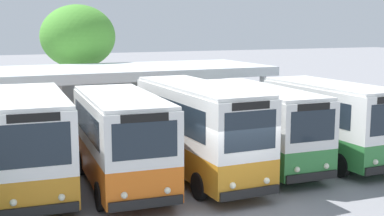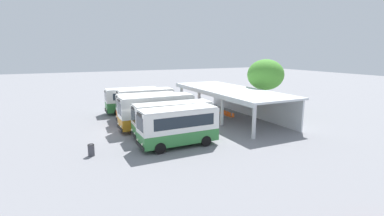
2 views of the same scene
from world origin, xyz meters
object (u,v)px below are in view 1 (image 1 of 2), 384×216
object	(u,v)px
waiting_chair_end_by_column	(92,125)
waiting_chair_middle_seat	(114,123)
city_bus_fifth_blue	(259,122)
city_bus_second_in_row	(30,139)
waiting_chair_fifth_seat	(136,122)
city_bus_middle_cream	(121,137)
waiting_chair_fourth_seat	(126,123)
city_bus_far_end_green	(330,119)
city_bus_fourth_amber	(198,127)
waiting_chair_second_from_end	(103,124)

from	to	relation	value
waiting_chair_end_by_column	waiting_chair_middle_seat	bearing A→B (deg)	-1.78
city_bus_fifth_blue	city_bus_second_in_row	bearing A→B (deg)	-179.87
waiting_chair_fifth_seat	city_bus_fifth_blue	bearing A→B (deg)	-73.00
city_bus_middle_cream	city_bus_fifth_blue	bearing A→B (deg)	6.31
waiting_chair_fourth_seat	waiting_chair_fifth_seat	distance (m)	0.59
city_bus_far_end_green	waiting_chair_middle_seat	distance (m)	11.21
city_bus_fourth_amber	waiting_chair_middle_seat	size ratio (longest dim) A/B	8.79
city_bus_fourth_amber	waiting_chair_second_from_end	bearing A→B (deg)	98.70
waiting_chair_end_by_column	waiting_chair_fifth_seat	bearing A→B (deg)	-0.88
waiting_chair_middle_seat	waiting_chair_fourth_seat	size ratio (longest dim) A/B	1.00
waiting_chair_fourth_seat	waiting_chair_fifth_seat	size ratio (longest dim) A/B	1.00
city_bus_middle_cream	waiting_chair_end_by_column	size ratio (longest dim) A/B	7.86
city_bus_second_in_row	waiting_chair_second_from_end	bearing A→B (deg)	61.53
waiting_chair_fourth_seat	waiting_chair_fifth_seat	world-z (taller)	same
waiting_chair_fourth_seat	waiting_chair_fifth_seat	xyz separation A→B (m)	(0.58, 0.08, 0.00)
waiting_chair_fourth_seat	city_bus_second_in_row	bearing A→B (deg)	-124.62
city_bus_far_end_green	waiting_chair_end_by_column	xyz separation A→B (m)	(-7.78, 9.00, -1.26)
city_bus_far_end_green	waiting_chair_middle_seat	size ratio (longest dim) A/B	7.71
city_bus_fourth_amber	waiting_chair_middle_seat	world-z (taller)	city_bus_fourth_amber
city_bus_second_in_row	city_bus_fourth_amber	distance (m)	5.87
waiting_chair_second_from_end	waiting_chair_middle_seat	xyz separation A→B (m)	(0.58, -0.01, 0.00)
waiting_chair_second_from_end	city_bus_far_end_green	bearing A→B (deg)	-51.26
waiting_chair_second_from_end	waiting_chair_fifth_seat	distance (m)	1.75
city_bus_far_end_green	waiting_chair_middle_seat	xyz separation A→B (m)	(-6.62, 8.96, -1.26)
city_bus_fifth_blue	waiting_chair_fourth_seat	bearing A→B (deg)	110.81
waiting_chair_end_by_column	waiting_chair_fifth_seat	world-z (taller)	same
city_bus_fifth_blue	waiting_chair_end_by_column	world-z (taller)	city_bus_fifth_blue
waiting_chair_end_by_column	waiting_chair_fourth_seat	xyz separation A→B (m)	(1.75, -0.11, 0.00)
waiting_chair_middle_seat	waiting_chair_fourth_seat	xyz separation A→B (m)	(0.58, -0.08, 0.00)
city_bus_middle_cream	waiting_chair_fifth_seat	distance (m)	9.59
waiting_chair_end_by_column	waiting_chair_fourth_seat	size ratio (longest dim) A/B	1.00
city_bus_middle_cream	waiting_chair_fourth_seat	world-z (taller)	city_bus_middle_cream
city_bus_second_in_row	city_bus_far_end_green	xyz separation A→B (m)	(11.69, -0.69, -0.06)
waiting_chair_middle_seat	city_bus_second_in_row	bearing A→B (deg)	-121.53
city_bus_second_in_row	city_bus_fourth_amber	xyz separation A→B (m)	(5.85, -0.56, 0.04)
city_bus_second_in_row	city_bus_fifth_blue	bearing A→B (deg)	0.13
waiting_chair_fifth_seat	waiting_chair_fourth_seat	bearing A→B (deg)	-172.55
city_bus_fourth_amber	waiting_chair_fifth_seat	bearing A→B (deg)	87.43
city_bus_middle_cream	city_bus_fifth_blue	size ratio (longest dim) A/B	0.90
waiting_chair_second_from_end	waiting_chair_fifth_seat	bearing A→B (deg)	-0.31
city_bus_middle_cream	waiting_chair_fourth_seat	xyz separation A→B (m)	(2.74, 8.83, -1.27)
city_bus_second_in_row	waiting_chair_fourth_seat	world-z (taller)	city_bus_second_in_row
city_bus_second_in_row	waiting_chair_end_by_column	xyz separation A→B (m)	(3.91, 8.31, -1.32)
waiting_chair_middle_seat	city_bus_fourth_amber	bearing A→B (deg)	-85.02
city_bus_fifth_blue	waiting_chair_middle_seat	bearing A→B (deg)	114.09
city_bus_fourth_amber	waiting_chair_fifth_seat	size ratio (longest dim) A/B	8.79
waiting_chair_fifth_seat	waiting_chair_end_by_column	bearing A→B (deg)	179.12
city_bus_fifth_blue	city_bus_middle_cream	bearing A→B (deg)	-173.69
city_bus_middle_cream	waiting_chair_middle_seat	xyz separation A→B (m)	(2.15, 8.90, -1.27)
city_bus_far_end_green	waiting_chair_second_from_end	size ratio (longest dim) A/B	7.71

